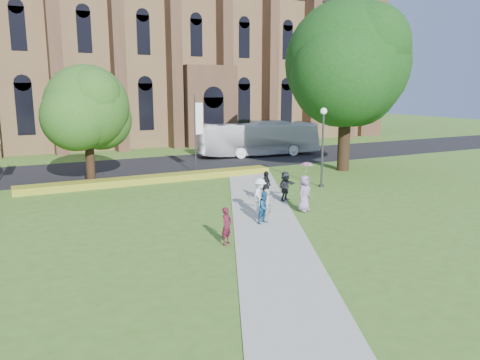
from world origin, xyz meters
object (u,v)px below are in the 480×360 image
large_tree (347,63)px  tour_coach (259,139)px  streetlamp (323,138)px  pedestrian_0 (227,226)px

large_tree → tour_coach: large_tree is taller
streetlamp → pedestrian_0: bearing=-144.0°
large_tree → streetlamp: bearing=-140.7°
pedestrian_0 → streetlamp: bearing=2.5°
tour_coach → pedestrian_0: tour_coach is taller
streetlamp → tour_coach: streetlamp is taller
streetlamp → large_tree: size_ratio=0.40×
streetlamp → pedestrian_0: size_ratio=3.31×
streetlamp → tour_coach: (3.48, 14.72, -1.61)m
tour_coach → streetlamp: bearing=173.6°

